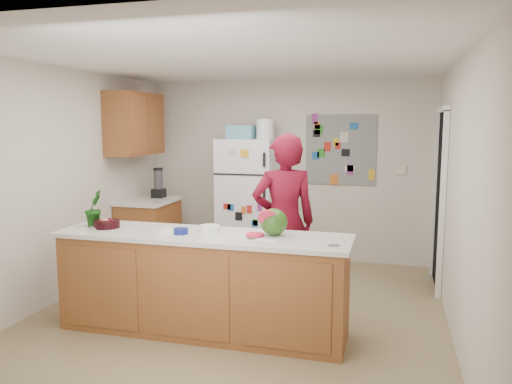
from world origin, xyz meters
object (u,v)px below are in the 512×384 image
(watermelon, at_px, (274,222))
(cherry_bowl, at_px, (107,224))
(person, at_px, (284,223))
(refrigerator, at_px, (249,201))

(watermelon, relative_size, cherry_bowl, 0.99)
(person, height_order, watermelon, person)
(refrigerator, relative_size, person, 0.94)
(watermelon, bearing_deg, refrigerator, 111.21)
(refrigerator, relative_size, cherry_bowl, 7.09)
(refrigerator, xyz_separation_m, person, (0.84, -1.61, 0.05))
(person, bearing_deg, refrigerator, -86.64)
(refrigerator, bearing_deg, cherry_bowl, -106.62)
(refrigerator, distance_m, person, 1.82)
(person, relative_size, cherry_bowl, 7.52)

